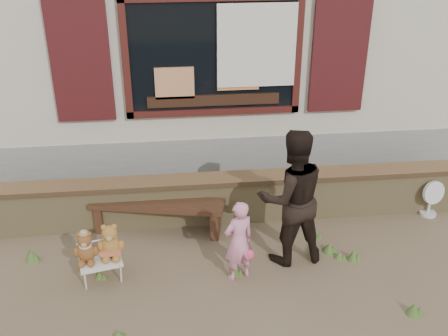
{
  "coord_description": "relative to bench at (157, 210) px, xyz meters",
  "views": [
    {
      "loc": [
        -0.65,
        -5.2,
        3.91
      ],
      "look_at": [
        0.0,
        0.6,
        1.0
      ],
      "focal_mm": 42.0,
      "sensor_mm": 36.0,
      "label": 1
    }
  ],
  "objects": [
    {
      "name": "ground",
      "position": [
        0.86,
        -0.8,
        -0.33
      ],
      "size": [
        80.0,
        80.0,
        0.0
      ],
      "primitive_type": "plane",
      "color": "brown",
      "rests_on": "ground"
    },
    {
      "name": "shopfront",
      "position": [
        0.86,
        3.69,
        1.67
      ],
      "size": [
        8.04,
        5.13,
        4.0
      ],
      "color": "#B0A38E",
      "rests_on": "ground"
    },
    {
      "name": "brick_wall",
      "position": [
        0.86,
        0.2,
        0.01
      ],
      "size": [
        7.1,
        0.36,
        0.67
      ],
      "color": "tan",
      "rests_on": "ground"
    },
    {
      "name": "bench",
      "position": [
        0.0,
        0.0,
        0.0
      ],
      "size": [
        1.8,
        0.74,
        0.45
      ],
      "rotation": [
        0.0,
        0.0,
        -0.21
      ],
      "color": "#382013",
      "rests_on": "ground"
    },
    {
      "name": "folding_chair",
      "position": [
        -0.66,
        -0.94,
        -0.07
      ],
      "size": [
        0.55,
        0.51,
        0.29
      ],
      "rotation": [
        0.0,
        0.0,
        0.23
      ],
      "color": "silver",
      "rests_on": "ground"
    },
    {
      "name": "teddy_bear_left",
      "position": [
        -0.8,
        -0.97,
        0.16
      ],
      "size": [
        0.34,
        0.31,
        0.39
      ],
      "primitive_type": null,
      "rotation": [
        0.0,
        0.0,
        0.23
      ],
      "color": "brown",
      "rests_on": "folding_chair"
    },
    {
      "name": "teddy_bear_right",
      "position": [
        -0.52,
        -0.91,
        0.18
      ],
      "size": [
        0.37,
        0.34,
        0.43
      ],
      "primitive_type": null,
      "rotation": [
        0.0,
        0.0,
        0.23
      ],
      "color": "brown",
      "rests_on": "folding_chair"
    },
    {
      "name": "child",
      "position": [
        0.93,
        -1.09,
        0.18
      ],
      "size": [
        0.44,
        0.37,
        1.02
      ],
      "primitive_type": "imported",
      "rotation": [
        0.0,
        0.0,
        3.53
      ],
      "color": "pink",
      "rests_on": "ground"
    },
    {
      "name": "adult",
      "position": [
        1.6,
        -0.78,
        0.53
      ],
      "size": [
        0.9,
        0.74,
        1.71
      ],
      "primitive_type": "imported",
      "rotation": [
        0.0,
        0.0,
        3.26
      ],
      "color": "black",
      "rests_on": "ground"
    },
    {
      "name": "fan_right",
      "position": [
        3.8,
        0.0,
        -0.06
      ],
      "size": [
        0.35,
        0.23,
        0.54
      ],
      "rotation": [
        0.0,
        0.0,
        0.23
      ],
      "color": "silver",
      "rests_on": "ground"
    },
    {
      "name": "grass_tufts",
      "position": [
        1.06,
        -0.95,
        -0.27
      ],
      "size": [
        4.43,
        1.72,
        0.15
      ],
      "color": "#466428",
      "rests_on": "ground"
    }
  ]
}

